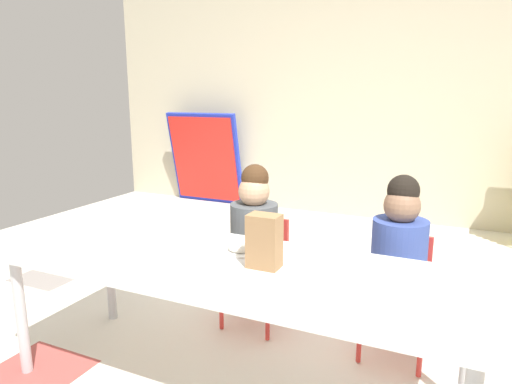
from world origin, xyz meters
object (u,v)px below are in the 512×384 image
(folded_activity_table, at_px, (205,159))
(donut_powdered_on_plate, at_px, (240,247))
(craft_table, at_px, (229,272))
(seated_child_near_camera, at_px, (255,231))
(seated_child_middle_seat, at_px, (399,251))
(paper_plate_near_edge, at_px, (240,251))
(paper_bag_brown, at_px, (264,241))

(folded_activity_table, bearing_deg, donut_powdered_on_plate, -56.19)
(craft_table, relative_size, seated_child_near_camera, 2.22)
(seated_child_middle_seat, bearing_deg, paper_plate_near_edge, -143.80)
(donut_powdered_on_plate, bearing_deg, seated_child_middle_seat, 36.20)
(seated_child_near_camera, distance_m, donut_powdered_on_plate, 0.48)
(folded_activity_table, bearing_deg, craft_table, -57.17)
(seated_child_middle_seat, distance_m, paper_bag_brown, 0.75)
(folded_activity_table, relative_size, donut_powdered_on_plate, 9.89)
(paper_plate_near_edge, bearing_deg, seated_child_near_camera, 107.47)
(paper_plate_near_edge, bearing_deg, donut_powdered_on_plate, 0.00)
(craft_table, bearing_deg, paper_bag_brown, 1.68)
(seated_child_near_camera, bearing_deg, paper_plate_near_edge, -72.53)
(seated_child_near_camera, bearing_deg, craft_table, -75.22)
(craft_table, xyz_separation_m, folded_activity_table, (-1.95, 3.02, -0.02))
(seated_child_near_camera, relative_size, folded_activity_table, 0.84)
(donut_powdered_on_plate, bearing_deg, craft_table, -85.53)
(seated_child_near_camera, height_order, paper_plate_near_edge, seated_child_near_camera)
(seated_child_middle_seat, xyz_separation_m, donut_powdered_on_plate, (-0.62, -0.46, 0.07))
(craft_table, distance_m, seated_child_middle_seat, 0.84)
(seated_child_middle_seat, relative_size, paper_plate_near_edge, 5.10)
(folded_activity_table, bearing_deg, seated_child_middle_seat, -43.62)
(paper_plate_near_edge, height_order, donut_powdered_on_plate, donut_powdered_on_plate)
(seated_child_near_camera, relative_size, paper_plate_near_edge, 5.10)
(craft_table, xyz_separation_m, seated_child_near_camera, (-0.15, 0.58, -0.00))
(seated_child_near_camera, xyz_separation_m, donut_powdered_on_plate, (0.14, -0.46, 0.07))
(seated_child_near_camera, xyz_separation_m, paper_bag_brown, (0.31, -0.58, 0.16))
(seated_child_near_camera, distance_m, folded_activity_table, 3.03)
(paper_bag_brown, bearing_deg, seated_child_middle_seat, 51.78)
(paper_plate_near_edge, xyz_separation_m, donut_powdered_on_plate, (0.00, 0.00, 0.02))
(paper_bag_brown, relative_size, donut_powdered_on_plate, 2.00)
(seated_child_near_camera, relative_size, paper_bag_brown, 4.17)
(folded_activity_table, xyz_separation_m, paper_plate_near_edge, (1.94, -2.90, 0.07))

